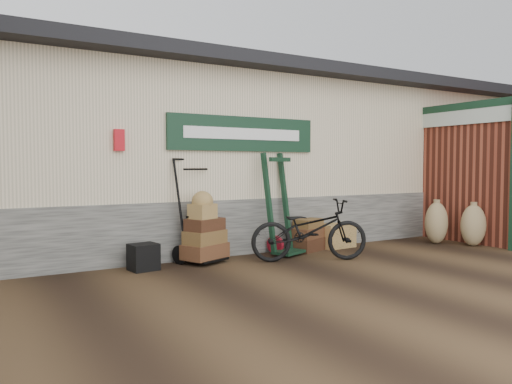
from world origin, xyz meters
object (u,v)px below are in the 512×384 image
(green_barrow, at_px, (280,204))
(bicycle, at_px, (309,227))
(suitcase_stack, at_px, (307,234))
(black_trunk, at_px, (143,257))
(porter_trolley, at_px, (196,209))
(wicker_hamper, at_px, (335,236))

(green_barrow, height_order, bicycle, green_barrow)
(suitcase_stack, height_order, black_trunk, suitcase_stack)
(porter_trolley, xyz_separation_m, green_barrow, (1.42, -0.13, 0.03))
(suitcase_stack, xyz_separation_m, bicycle, (-0.53, -0.76, 0.25))
(suitcase_stack, bearing_deg, green_barrow, -173.58)
(porter_trolley, distance_m, wicker_hamper, 2.72)
(wicker_hamper, bearing_deg, suitcase_stack, -178.11)
(porter_trolley, bearing_deg, black_trunk, 170.26)
(green_barrow, distance_m, bicycle, 0.76)
(porter_trolley, bearing_deg, wicker_hamper, -23.61)
(wicker_hamper, bearing_deg, green_barrow, -175.88)
(suitcase_stack, relative_size, black_trunk, 1.68)
(bicycle, bearing_deg, wicker_hamper, -34.19)
(porter_trolley, height_order, bicycle, porter_trolley)
(porter_trolley, bearing_deg, suitcase_stack, -24.44)
(wicker_hamper, height_order, black_trunk, wicker_hamper)
(wicker_hamper, distance_m, black_trunk, 3.54)
(bicycle, bearing_deg, green_barrow, 28.04)
(green_barrow, xyz_separation_m, suitcase_stack, (0.61, 0.07, -0.55))
(green_barrow, height_order, black_trunk, green_barrow)
(porter_trolley, bearing_deg, bicycle, -51.47)
(green_barrow, bearing_deg, porter_trolley, 153.70)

